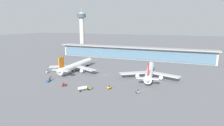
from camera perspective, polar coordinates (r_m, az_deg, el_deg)
The scene contains 12 objects.
ground_plane at distance 158.07m, azimuth -1.87°, elevation -3.58°, with size 1200.00×1200.00×0.00m, color slate.
airliner_left_stand at distance 172.81m, azimuth -10.83°, elevation -0.74°, with size 46.35×60.18×16.05m.
airliner_centre_stand at distance 151.16m, azimuth 11.23°, elevation -2.54°, with size 45.96×60.22×16.05m.
service_truck_near_nose_grey at distance 118.93m, azimuth 7.70°, elevation -8.47°, with size 2.94×3.33×2.05m.
service_truck_under_wing_yellow at distance 124.76m, azimuth -0.83°, elevation -7.38°, with size 2.57×3.27×2.05m.
service_truck_mid_apron_red at distance 134.22m, azimuth -14.23°, elevation -6.36°, with size 3.00×3.33×2.05m.
service_truck_by_tail_olive at distance 122.57m, azimuth -8.40°, elevation -7.46°, with size 7.07×8.16×2.95m.
service_truck_on_taxiway_blue at distance 147.37m, azimuth -18.52°, elevation -5.02°, with size 3.00×6.93×2.70m.
service_truck_at_far_stand_white at distance 174.01m, azimuth -18.81°, elevation -2.49°, with size 1.73×2.87×2.05m.
terminal_building at distance 227.88m, azimuth 5.83°, elevation 3.12°, with size 187.40×12.80×15.20m.
control_tower at distance 272.22m, azimuth -9.07°, elevation 10.02°, with size 12.00×12.00×62.72m.
safety_cone_alpha at distance 151.27m, azimuth -10.69°, elevation -4.37°, with size 0.62×0.62×0.70m.
Camera 1 is at (60.67, -139.89, 41.70)m, focal length 30.35 mm.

